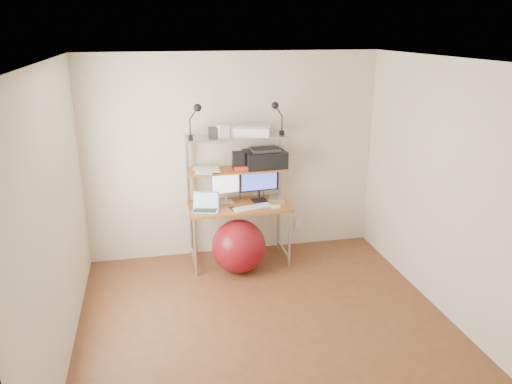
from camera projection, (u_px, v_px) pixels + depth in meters
room at (268, 205)px, 4.46m from camera, size 3.60×3.60×3.60m
computer_desk at (238, 186)px, 5.94m from camera, size 1.20×0.60×1.57m
wall_outlet at (298, 223)px, 6.58m from camera, size 0.08×0.01×0.12m
monitor_silver at (226, 185)px, 5.99m from camera, size 0.37×0.15×0.41m
monitor_black at (259, 181)px, 6.04m from camera, size 0.49×0.15×0.49m
laptop at (206, 207)px, 5.76m from camera, size 0.36×0.31×0.27m
keyboard at (252, 207)px, 5.86m from camera, size 0.48×0.25×0.01m
mouse at (276, 207)px, 5.87m from camera, size 0.10×0.06×0.03m
mac_mini at (277, 199)px, 6.11m from camera, size 0.25×0.25×0.04m
phone at (233, 208)px, 5.83m from camera, size 0.09×0.13×0.01m
printer at (265, 158)px, 6.00m from camera, size 0.51×0.37×0.23m
nas_cube at (239, 161)px, 5.91m from camera, size 0.15×0.15×0.21m
red_box at (242, 168)px, 5.89m from camera, size 0.20×0.14×0.05m
scanner at (251, 130)px, 5.87m from camera, size 0.51×0.42×0.12m
box_white at (223, 131)px, 5.73m from camera, size 0.14×0.13×0.14m
box_grey at (213, 132)px, 5.75m from camera, size 0.12×0.12×0.11m
clip_lamp_left at (196, 114)px, 5.55m from camera, size 0.16×0.09×0.40m
clip_lamp_right at (277, 111)px, 5.79m from camera, size 0.16×0.09×0.39m
exercise_ball at (239, 246)px, 5.84m from camera, size 0.63×0.63×0.63m
paper_stack at (206, 170)px, 5.87m from camera, size 0.33×0.41×0.02m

